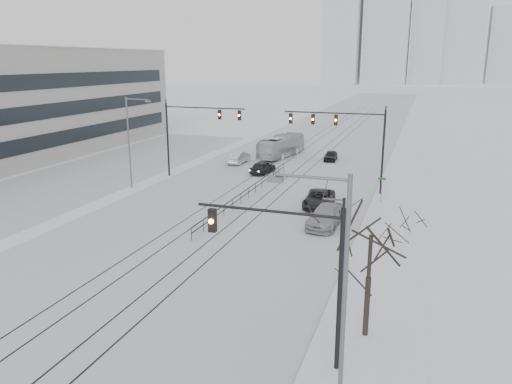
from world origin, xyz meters
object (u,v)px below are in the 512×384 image
object	(u,v)px
bare_tree	(370,246)
traffic_mast_near	(301,263)
sedan_sb_outer	(238,157)
box_truck	(281,146)
sedan_nb_right	(326,216)
sedan_nb_front	(319,199)
sedan_nb_far	(331,156)
sedan_sb_inner	(263,167)

from	to	relation	value
bare_tree	traffic_mast_near	bearing A→B (deg)	-128.76
sedan_sb_outer	bare_tree	bearing A→B (deg)	119.37
bare_tree	box_truck	size ratio (longest dim) A/B	0.61
traffic_mast_near	sedan_nb_right	bearing A→B (deg)	97.58
sedan_nb_front	sedan_sb_outer	bearing A→B (deg)	127.39
sedan_sb_outer	sedan_nb_right	world-z (taller)	sedan_nb_right
sedan_nb_right	sedan_nb_far	distance (m)	26.34
traffic_mast_near	sedan_sb_inner	distance (m)	36.88
sedan_sb_outer	sedan_sb_inner	bearing A→B (deg)	136.43
box_truck	traffic_mast_near	bearing A→B (deg)	116.26
bare_tree	sedan_nb_front	world-z (taller)	bare_tree
bare_tree	sedan_sb_inner	bearing A→B (deg)	115.85
sedan_sb_inner	box_truck	size ratio (longest dim) A/B	0.41
sedan_sb_inner	sedan_nb_far	bearing A→B (deg)	-111.78
sedan_nb_front	sedan_nb_right	size ratio (longest dim) A/B	0.96
sedan_nb_front	sedan_nb_far	xyz separation A→B (m)	(-2.89, 21.01, -0.08)
sedan_nb_right	sedan_nb_far	size ratio (longest dim) A/B	1.45
sedan_nb_front	sedan_nb_far	distance (m)	21.21
sedan_nb_far	box_truck	size ratio (longest dim) A/B	0.37
sedan_sb_inner	sedan_nb_far	size ratio (longest dim) A/B	1.12
bare_tree	sedan_sb_outer	bearing A→B (deg)	118.98
bare_tree	sedan_nb_far	size ratio (longest dim) A/B	1.65
sedan_nb_right	sedan_nb_front	bearing A→B (deg)	110.80
bare_tree	sedan_nb_right	xyz separation A→B (m)	(-4.86, 15.36, -3.71)
sedan_nb_right	sedan_nb_far	world-z (taller)	sedan_nb_right
traffic_mast_near	sedan_sb_outer	bearing A→B (deg)	114.18
traffic_mast_near	bare_tree	size ratio (longest dim) A/B	1.15
sedan_sb_inner	sedan_nb_front	xyz separation A→B (m)	(8.78, -11.06, 0.01)
sedan_nb_front	sedan_nb_far	world-z (taller)	sedan_nb_front
traffic_mast_near	sedan_nb_front	world-z (taller)	traffic_mast_near
sedan_nb_front	sedan_nb_right	bearing A→B (deg)	-75.90
box_truck	sedan_nb_far	bearing A→B (deg)	-174.34
sedan_nb_far	box_truck	distance (m)	6.72
sedan_sb_inner	sedan_sb_outer	size ratio (longest dim) A/B	0.89
sedan_nb_right	sedan_nb_far	bearing A→B (deg)	103.01
bare_tree	sedan_sb_inner	size ratio (longest dim) A/B	1.47
traffic_mast_near	sedan_sb_inner	size ratio (longest dim) A/B	1.69
box_truck	sedan_nb_right	bearing A→B (deg)	122.25
bare_tree	sedan_sb_inner	distance (m)	35.07
bare_tree	box_truck	xyz separation A→B (m)	(-15.98, 41.76, -3.09)
sedan_sb_outer	sedan_nb_front	world-z (taller)	sedan_sb_outer
bare_tree	sedan_nb_far	distance (m)	42.53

